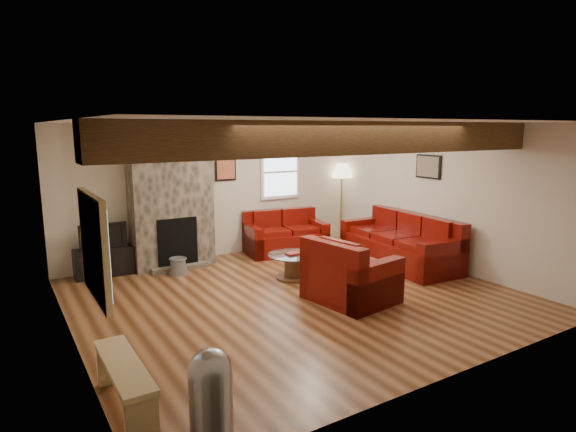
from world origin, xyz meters
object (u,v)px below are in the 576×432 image
object	(u,v)px
loveseat	(285,232)
tv_cabinet	(104,262)
armchair_red	(351,269)
floor_lamp	(342,175)
coffee_table	(293,266)
television	(102,235)
sofa_three	(399,240)

from	to	relation	value
loveseat	tv_cabinet	bearing A→B (deg)	-175.45
armchair_red	floor_lamp	size ratio (longest dim) A/B	0.67
coffee_table	floor_lamp	size ratio (longest dim) A/B	0.50
loveseat	floor_lamp	size ratio (longest dim) A/B	0.92
loveseat	coffee_table	size ratio (longest dim) A/B	1.84
loveseat	television	xyz separation A→B (m)	(-3.35, 0.30, 0.27)
sofa_three	coffee_table	bearing A→B (deg)	-93.31
sofa_three	tv_cabinet	xyz separation A→B (m)	(-4.65, 2.08, -0.22)
armchair_red	coffee_table	distance (m)	1.30
sofa_three	armchair_red	xyz separation A→B (m)	(-1.90, -0.99, 0.00)
loveseat	armchair_red	xyz separation A→B (m)	(-0.60, -2.77, 0.04)
tv_cabinet	floor_lamp	size ratio (longest dim) A/B	0.56
sofa_three	coffee_table	xyz separation A→B (m)	(-2.07, 0.28, -0.24)
loveseat	television	bearing A→B (deg)	-175.45
sofa_three	loveseat	size ratio (longest dim) A/B	1.51
floor_lamp	television	bearing A→B (deg)	-179.77
television	floor_lamp	size ratio (longest dim) A/B	0.45
coffee_table	tv_cabinet	distance (m)	3.15
floor_lamp	tv_cabinet	bearing A→B (deg)	-179.77
coffee_table	floor_lamp	distance (m)	3.25
floor_lamp	armchair_red	bearing A→B (deg)	-125.69
floor_lamp	coffee_table	bearing A→B (deg)	-142.64
loveseat	television	world-z (taller)	television
sofa_three	floor_lamp	distance (m)	2.34
sofa_three	tv_cabinet	world-z (taller)	sofa_three
sofa_three	coffee_table	distance (m)	2.10
television	floor_lamp	xyz separation A→B (m)	(4.97, 0.02, 0.74)
coffee_table	television	xyz separation A→B (m)	(-2.58, 1.80, 0.48)
tv_cabinet	sofa_three	bearing A→B (deg)	-24.10
armchair_red	sofa_three	bearing A→B (deg)	-70.86
loveseat	television	distance (m)	3.37
loveseat	tv_cabinet	size ratio (longest dim) A/B	1.65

